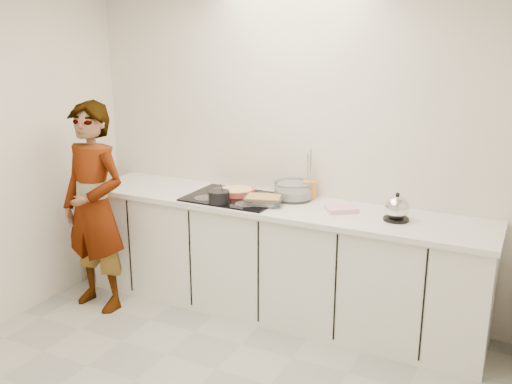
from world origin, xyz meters
The scene contains 12 objects.
wall_back centered at (0.00, 1.60, 1.30)m, with size 3.60×0.00×2.60m, color white.
base_cabinets centered at (0.00, 1.28, 0.43)m, with size 3.20×0.58×0.87m, color white.
countertop centered at (0.00, 1.28, 0.89)m, with size 3.24×0.64×0.04m, color white.
hob centered at (-0.35, 1.26, 0.92)m, with size 0.72×0.54×0.01m, color black.
tart_dish centered at (-0.36, 1.33, 0.95)m, with size 0.36×0.36×0.05m.
saucepan centered at (-0.37, 1.07, 0.97)m, with size 0.19×0.19×0.15m.
baking_dish centered at (-0.06, 1.20, 0.95)m, with size 0.33×0.28×0.05m.
mixing_bowl centered at (0.08, 1.44, 0.97)m, with size 0.30×0.30×0.14m.
tea_towel centered at (0.52, 1.31, 0.93)m, with size 0.22×0.16×0.04m, color white.
kettle centered at (0.92, 1.28, 0.99)m, with size 0.21×0.21×0.20m.
utensil_crock centered at (0.18, 1.53, 0.98)m, with size 0.11×0.11×0.14m, color orange.
cook centered at (-1.33, 0.75, 0.84)m, with size 0.61×0.40×1.67m, color white.
Camera 1 is at (1.74, -2.51, 2.16)m, focal length 40.00 mm.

